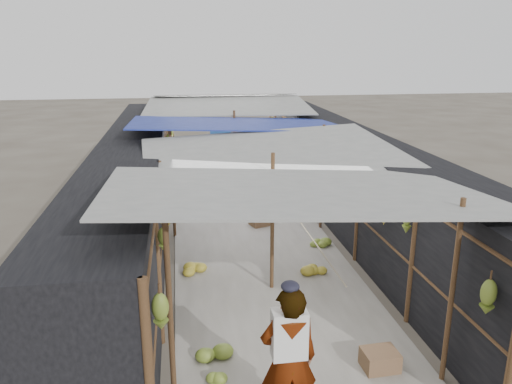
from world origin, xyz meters
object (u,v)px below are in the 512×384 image
black_basin (295,198)px  crate_near (380,360)px  vendor_seated (293,198)px  shopper_blue (224,173)px  vendor_elderly (289,359)px

black_basin → crate_near: bearing=-94.6°
crate_near → black_basin: (0.65, 8.02, -0.06)m
black_basin → vendor_seated: size_ratio=0.59×
black_basin → shopper_blue: (-2.04, 0.51, 0.71)m
vendor_elderly → shopper_blue: bearing=-89.1°
black_basin → shopper_blue: 2.22m
vendor_elderly → shopper_blue: (0.13, 9.38, -0.12)m
black_basin → vendor_elderly: bearing=-103.7°
crate_near → shopper_blue: size_ratio=0.31×
crate_near → shopper_blue: bearing=97.0°
crate_near → vendor_seated: 6.78m
vendor_seated → black_basin: bearing=147.6°
shopper_blue → black_basin: bearing=-17.8°
vendor_elderly → shopper_blue: vendor_elderly is taller
black_basin → shopper_blue: shopper_blue is taller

